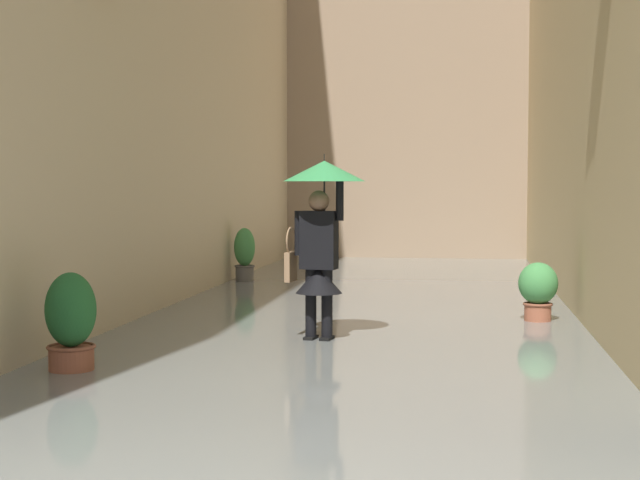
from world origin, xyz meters
TOP-DOWN VIEW (x-y plane):
  - ground_plane at (0.00, -9.38)m, footprint 60.00×60.00m
  - flood_water at (0.00, -9.38)m, footprint 6.20×24.77m
  - building_facade_far at (0.00, -19.67)m, footprint 9.00×1.80m
  - person_wading at (0.22, -7.06)m, footprint 0.88×0.88m
  - potted_plant_near_right at (2.19, -5.03)m, footprint 0.46×0.46m
  - potted_plant_far_right at (2.42, -13.09)m, footprint 0.36×0.36m
  - potted_plant_mid_left at (-2.20, -8.85)m, footprint 0.48×0.48m

SIDE VIEW (x-z plane):
  - ground_plane at x=0.00m, z-range 0.00..0.00m
  - flood_water at x=0.00m, z-range 0.00..0.07m
  - potted_plant_mid_left at x=-2.20m, z-range 0.05..0.84m
  - potted_plant_near_right at x=2.19m, z-range 0.02..0.97m
  - potted_plant_far_right at x=2.42m, z-range 0.02..1.01m
  - person_wading at x=0.22m, z-range 0.34..2.40m
  - building_facade_far at x=0.00m, z-range 0.00..9.97m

